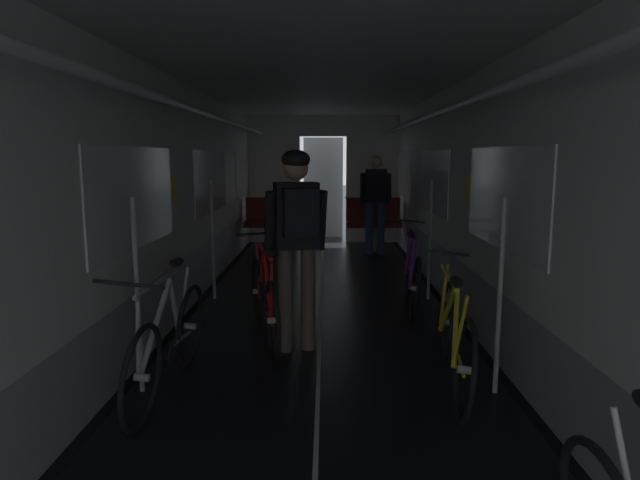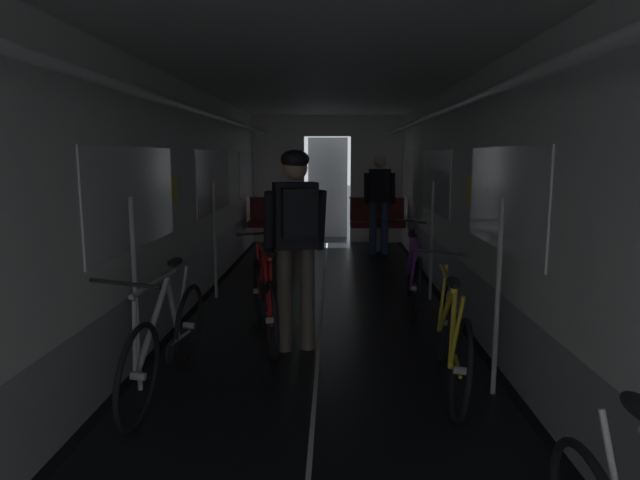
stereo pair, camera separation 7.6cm
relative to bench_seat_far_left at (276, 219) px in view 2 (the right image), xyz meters
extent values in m
cube|color=black|center=(-0.51, -4.82, -0.56)|extent=(0.08, 11.50, 0.01)
cube|color=black|center=(2.31, -4.82, -0.56)|extent=(0.08, 11.50, 0.01)
cube|color=beige|center=(0.90, -4.82, -0.56)|extent=(0.03, 11.27, 0.00)
cube|color=#9EA0A5|center=(-0.61, -4.82, -0.27)|extent=(0.12, 11.50, 0.60)
cube|color=white|center=(-0.61, -4.82, 0.96)|extent=(0.12, 11.50, 1.85)
cube|color=white|center=(-0.54, -5.40, 0.78)|extent=(0.02, 1.90, 0.80)
cube|color=white|center=(-0.54, -2.52, 0.78)|extent=(0.02, 1.90, 0.80)
cube|color=white|center=(-0.54, 0.35, 0.78)|extent=(0.02, 1.90, 0.80)
cube|color=yellow|center=(-0.54, -4.35, 0.78)|extent=(0.01, 0.20, 0.28)
cylinder|color=white|center=(-0.27, -4.82, 1.53)|extent=(0.07, 11.04, 0.07)
cylinder|color=#B7BABF|center=(-0.37, -5.97, 0.13)|extent=(0.04, 0.04, 1.40)
cylinder|color=#B7BABF|center=(-0.37, -3.37, 0.13)|extent=(0.04, 0.04, 1.40)
cube|color=#9EA0A5|center=(2.41, -4.82, -0.27)|extent=(0.12, 11.50, 0.60)
cube|color=white|center=(2.41, -4.82, 0.96)|extent=(0.12, 11.50, 1.85)
cube|color=white|center=(2.35, -5.40, 0.78)|extent=(0.02, 1.90, 0.80)
cube|color=white|center=(2.35, -2.52, 0.78)|extent=(0.02, 1.90, 0.80)
cube|color=white|center=(2.35, 0.35, 0.78)|extent=(0.02, 1.90, 0.80)
cube|color=yellow|center=(2.35, -4.35, 0.78)|extent=(0.01, 0.20, 0.28)
cylinder|color=white|center=(2.07, -4.82, 1.53)|extent=(0.07, 11.04, 0.07)
cylinder|color=#B7BABF|center=(2.17, -5.97, 0.13)|extent=(0.04, 0.04, 1.40)
cylinder|color=#B7BABF|center=(2.17, -3.37, 0.13)|extent=(0.04, 0.04, 1.40)
cube|color=white|center=(-0.05, 0.99, 0.66)|extent=(1.00, 0.12, 2.45)
cube|color=white|center=(1.85, 0.99, 0.66)|extent=(1.00, 0.12, 2.45)
cube|color=white|center=(0.90, 0.99, 1.68)|extent=(0.90, 0.12, 0.40)
cube|color=#4C4F54|center=(0.90, 1.69, 0.46)|extent=(0.81, 0.04, 2.05)
cube|color=silver|center=(0.90, -4.82, 1.94)|extent=(3.14, 11.62, 0.12)
cylinder|color=gray|center=(0.00, -0.07, -0.35)|extent=(0.12, 0.12, 0.44)
cube|color=maroon|center=(0.00, -0.07, -0.08)|extent=(0.96, 0.44, 0.10)
cube|color=maroon|center=(0.00, 0.12, 0.17)|extent=(0.96, 0.08, 0.40)
torus|color=gray|center=(-0.43, 0.15, 0.37)|extent=(0.14, 0.14, 0.02)
cylinder|color=gray|center=(1.80, -0.07, -0.35)|extent=(0.12, 0.12, 0.44)
cube|color=maroon|center=(1.80, -0.07, -0.08)|extent=(0.96, 0.44, 0.10)
cube|color=maroon|center=(1.80, 0.12, 0.17)|extent=(0.96, 0.08, 0.40)
torus|color=gray|center=(1.37, 0.15, 0.37)|extent=(0.14, 0.14, 0.02)
torus|color=black|center=(1.84, -6.38, -0.23)|extent=(0.17, 0.68, 0.67)
cylinder|color=#B2B2B7|center=(1.84, -6.38, -0.23)|extent=(0.10, 0.06, 0.06)
torus|color=black|center=(1.94, -5.37, -0.23)|extent=(0.17, 0.68, 0.67)
cylinder|color=#B2B2B7|center=(1.94, -5.37, -0.23)|extent=(0.10, 0.06, 0.06)
cylinder|color=yellow|center=(1.89, -5.68, -0.02)|extent=(0.05, 0.54, 0.56)
cylinder|color=yellow|center=(1.85, -6.09, -0.02)|extent=(0.12, 0.34, 0.55)
cylinder|color=yellow|center=(1.85, -5.83, 0.25)|extent=(0.12, 0.82, 0.04)
cylinder|color=yellow|center=(1.82, -6.31, 0.01)|extent=(0.06, 0.17, 0.49)
cylinder|color=yellow|center=(1.86, -6.16, -0.26)|extent=(0.07, 0.45, 0.07)
cylinder|color=yellow|center=(1.91, -5.40, 0.01)|extent=(0.08, 0.09, 0.49)
cylinder|color=black|center=(1.89, -5.94, -0.28)|extent=(0.04, 0.17, 0.17)
ellipsoid|color=black|center=(1.80, -6.26, 0.31)|extent=(0.12, 0.25, 0.07)
cylinder|color=black|center=(1.88, -5.37, 0.35)|extent=(0.44, 0.07, 0.07)
torus|color=black|center=(1.88, -4.22, -0.23)|extent=(0.16, 0.68, 0.67)
cylinder|color=#B2B2B7|center=(1.88, -4.22, -0.23)|extent=(0.10, 0.06, 0.06)
torus|color=black|center=(1.97, -3.21, -0.23)|extent=(0.16, 0.68, 0.67)
cylinder|color=#B2B2B7|center=(1.97, -3.21, -0.23)|extent=(0.10, 0.06, 0.06)
cylinder|color=purple|center=(1.92, -3.52, -0.02)|extent=(0.05, 0.54, 0.56)
cylinder|color=purple|center=(1.88, -3.93, -0.02)|extent=(0.12, 0.34, 0.55)
cylinder|color=purple|center=(1.88, -3.67, 0.25)|extent=(0.12, 0.82, 0.04)
cylinder|color=purple|center=(1.86, -4.15, 0.01)|extent=(0.06, 0.17, 0.49)
cylinder|color=purple|center=(1.90, -4.00, -0.26)|extent=(0.07, 0.45, 0.07)
cylinder|color=purple|center=(1.95, -3.23, 0.01)|extent=(0.08, 0.09, 0.49)
cylinder|color=black|center=(1.92, -3.77, -0.28)|extent=(0.04, 0.17, 0.17)
ellipsoid|color=black|center=(1.84, -4.10, 0.31)|extent=(0.12, 0.25, 0.07)
cylinder|color=black|center=(1.92, -3.21, 0.35)|extent=(0.44, 0.07, 0.07)
torus|color=black|center=(-0.13, -5.50, -0.23)|extent=(0.13, 0.67, 0.67)
cylinder|color=#B2B2B7|center=(-0.13, -5.50, -0.23)|extent=(0.10, 0.05, 0.06)
torus|color=black|center=(-0.17, -6.52, -0.23)|extent=(0.13, 0.67, 0.67)
cylinder|color=#B2B2B7|center=(-0.17, -6.52, -0.23)|extent=(0.10, 0.05, 0.06)
cylinder|color=#ADAFB5|center=(-0.18, -6.21, -0.01)|extent=(0.11, 0.54, 0.56)
cylinder|color=#ADAFB5|center=(-0.16, -5.80, -0.01)|extent=(0.07, 0.34, 0.55)
cylinder|color=#ADAFB5|center=(-0.20, -6.05, 0.25)|extent=(0.07, 0.82, 0.04)
cylinder|color=#ADAFB5|center=(-0.15, -5.57, 0.01)|extent=(0.08, 0.16, 0.49)
cylinder|color=#ADAFB5|center=(-0.13, -5.73, -0.26)|extent=(0.04, 0.45, 0.07)
cylinder|color=#ADAFB5|center=(-0.19, -6.49, 0.01)|extent=(0.07, 0.09, 0.49)
cylinder|color=black|center=(-0.14, -5.95, -0.28)|extent=(0.04, 0.17, 0.17)
ellipsoid|color=black|center=(-0.18, -5.62, 0.31)|extent=(0.11, 0.24, 0.07)
cylinder|color=black|center=(-0.23, -6.51, 0.35)|extent=(0.44, 0.04, 0.06)
cylinder|color=brown|center=(0.61, -5.13, -0.12)|extent=(0.13, 0.13, 0.90)
cylinder|color=brown|center=(0.80, -5.08, -0.12)|extent=(0.13, 0.13, 0.90)
cube|color=black|center=(0.71, -5.10, 0.61)|extent=(0.40, 0.30, 0.56)
cylinder|color=black|center=(0.49, -5.14, 0.56)|extent=(0.14, 0.21, 0.53)
cylinder|color=black|center=(0.91, -5.03, 0.56)|extent=(0.14, 0.21, 0.53)
sphere|color=tan|center=(0.71, -5.10, 1.01)|extent=(0.21, 0.21, 0.21)
ellipsoid|color=black|center=(0.71, -5.10, 1.08)|extent=(0.30, 0.33, 0.16)
cube|color=black|center=(0.75, -5.27, 0.65)|extent=(0.31, 0.22, 0.40)
torus|color=black|center=(0.52, -5.35, -0.23)|extent=(0.22, 0.66, 0.67)
cylinder|color=#B2B2B7|center=(0.52, -5.35, -0.23)|extent=(0.10, 0.07, 0.05)
torus|color=black|center=(0.27, -4.36, -0.23)|extent=(0.22, 0.66, 0.67)
cylinder|color=#B2B2B7|center=(0.27, -4.36, -0.23)|extent=(0.10, 0.07, 0.05)
cylinder|color=red|center=(0.35, -4.66, -0.01)|extent=(0.16, 0.54, 0.56)
cylinder|color=red|center=(0.45, -5.06, -0.01)|extent=(0.13, 0.34, 0.55)
cylinder|color=red|center=(0.40, -4.81, 0.25)|extent=(0.23, 0.80, 0.03)
cylinder|color=red|center=(0.51, -5.28, 0.01)|extent=(0.05, 0.17, 0.49)
cylinder|color=red|center=(0.46, -5.13, -0.26)|extent=(0.13, 0.44, 0.07)
cylinder|color=red|center=(0.28, -4.38, 0.01)|extent=(0.06, 0.09, 0.49)
cylinder|color=black|center=(0.41, -4.91, -0.28)|extent=(0.06, 0.17, 0.17)
ellipsoid|color=black|center=(0.50, -5.23, 0.31)|extent=(0.15, 0.26, 0.06)
cylinder|color=black|center=(0.29, -4.36, 0.35)|extent=(0.43, 0.13, 0.04)
cylinder|color=#384C75|center=(1.90, -0.37, -0.12)|extent=(0.13, 0.13, 0.90)
cylinder|color=#384C75|center=(1.70, -0.37, -0.12)|extent=(0.13, 0.13, 0.90)
cube|color=black|center=(1.80, -0.37, 0.61)|extent=(0.36, 0.22, 0.56)
cylinder|color=black|center=(2.02, -0.39, 0.56)|extent=(0.09, 0.20, 0.53)
cylinder|color=black|center=(1.58, -0.39, 0.56)|extent=(0.09, 0.20, 0.53)
sphere|color=beige|center=(1.80, -0.37, 1.01)|extent=(0.21, 0.21, 0.21)
camera|label=1|loc=(0.96, -9.71, 1.11)|focal=30.79mm
camera|label=2|loc=(1.03, -9.71, 1.11)|focal=30.79mm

